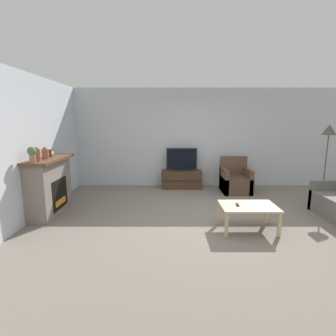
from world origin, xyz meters
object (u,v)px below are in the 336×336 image
at_px(mantel_vase_left, 37,155).
at_px(floor_lamp, 329,136).
at_px(armchair, 235,181).
at_px(mantel_clock, 51,153).
at_px(potted_plant, 32,153).
at_px(fireplace, 50,186).
at_px(tv_stand, 182,179).
at_px(coffee_table, 248,208).
at_px(remote, 238,205).
at_px(mantel_vase_centre_left, 45,153).
at_px(tv, 182,160).

relative_size(mantel_vase_left, floor_lamp, 0.15).
bearing_deg(armchair, mantel_clock, -160.07).
height_order(potted_plant, armchair, potted_plant).
relative_size(fireplace, floor_lamp, 0.77).
distance_m(mantel_vase_left, tv_stand, 3.76).
bearing_deg(coffee_table, tv_stand, 109.37).
bearing_deg(floor_lamp, tv_stand, 155.82).
xyz_separation_m(mantel_vase_left, floor_lamp, (5.77, 1.04, 0.26)).
relative_size(tv_stand, coffee_table, 1.18).
xyz_separation_m(armchair, remote, (-0.57, -2.38, 0.15)).
relative_size(mantel_vase_centre_left, floor_lamp, 0.13).
height_order(mantel_clock, floor_lamp, floor_lamp).
distance_m(potted_plant, coffee_table, 3.80).
relative_size(mantel_clock, remote, 0.98).
relative_size(armchair, floor_lamp, 0.51).
bearing_deg(coffee_table, potted_plant, 176.71).
height_order(potted_plant, coffee_table, potted_plant).
relative_size(fireplace, tv, 1.64).
bearing_deg(tv, coffee_table, -70.61).
bearing_deg(coffee_table, floor_lamp, 34.19).
height_order(tv, floor_lamp, floor_lamp).
bearing_deg(floor_lamp, mantel_vase_centre_left, -172.72).
bearing_deg(tv_stand, armchair, -16.53).
bearing_deg(floor_lamp, potted_plant, -168.16).
height_order(mantel_vase_centre_left, tv_stand, mantel_vase_centre_left).
bearing_deg(fireplace, mantel_clock, 82.56).
xyz_separation_m(fireplace, tv_stand, (2.71, 2.02, -0.33)).
xyz_separation_m(tv_stand, remote, (0.80, -2.79, 0.20)).
relative_size(fireplace, mantel_vase_left, 5.26).
bearing_deg(potted_plant, mantel_clock, 89.94).
bearing_deg(coffee_table, remote, 176.23).
height_order(mantel_vase_left, tv_stand, mantel_vase_left).
distance_m(potted_plant, tv_stand, 3.88).
xyz_separation_m(mantel_vase_left, mantel_clock, (0.00, 0.54, -0.04)).
bearing_deg(remote, coffee_table, 2.47).
bearing_deg(mantel_vase_left, mantel_clock, 89.92).
bearing_deg(potted_plant, remote, -3.26).
bearing_deg(potted_plant, tv_stand, 43.89).
distance_m(remote, floor_lamp, 2.88).
relative_size(mantel_clock, tv_stand, 0.14).
height_order(fireplace, potted_plant, potted_plant).
relative_size(potted_plant, coffee_table, 0.30).
xyz_separation_m(armchair, floor_lamp, (1.70, -0.97, 1.21)).
bearing_deg(remote, armchair, 82.78).
xyz_separation_m(fireplace, floor_lamp, (5.79, 0.64, 0.93)).
relative_size(mantel_vase_left, coffee_table, 0.28).
height_order(mantel_vase_left, mantel_clock, mantel_vase_left).
height_order(mantel_vase_centre_left, tv, mantel_vase_centre_left).
distance_m(mantel_vase_left, armchair, 4.64).
distance_m(mantel_vase_left, potted_plant, 0.17).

